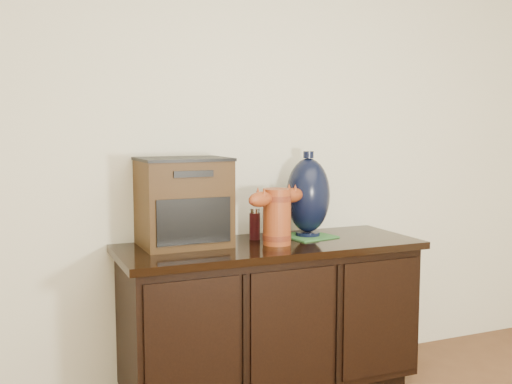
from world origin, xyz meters
name	(u,v)px	position (x,y,z in m)	size (l,w,h in m)	color
sideboard	(270,317)	(0.00, 2.23, 0.39)	(1.46, 0.56, 0.75)	black
terracotta_vessel	(277,213)	(0.02, 2.19, 0.91)	(0.37, 0.21, 0.27)	#A1451D
tv_radio	(183,202)	(-0.40, 2.34, 0.96)	(0.42, 0.34, 0.41)	#36210D
green_mat	(308,236)	(0.25, 2.31, 0.76)	(0.23, 0.23, 0.01)	#337135
lamp_base	(308,196)	(0.25, 2.31, 0.97)	(0.26, 0.26, 0.43)	black
spray_can	(255,224)	(-0.03, 2.35, 0.83)	(0.05, 0.05, 0.16)	maroon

